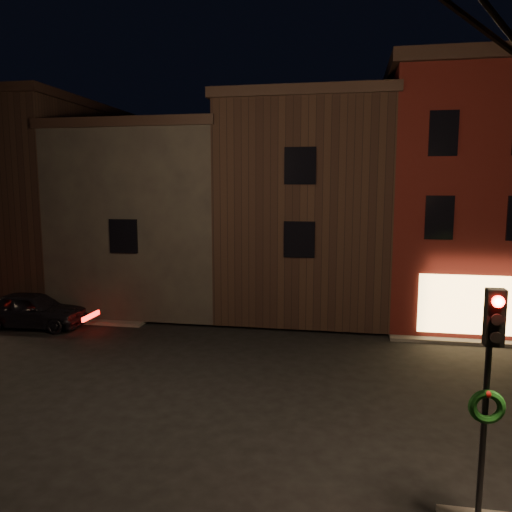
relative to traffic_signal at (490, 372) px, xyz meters
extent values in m
plane|color=black|center=(-5.60, 5.51, -2.81)|extent=(120.00, 120.00, 0.00)
cube|color=#2D2B28|center=(-25.60, 25.51, -2.75)|extent=(30.00, 30.00, 0.12)
cube|color=#450E0C|center=(2.40, 15.01, 2.31)|extent=(6.00, 8.00, 10.00)
cube|color=black|center=(2.40, 15.01, 7.56)|extent=(6.50, 8.50, 0.50)
cube|color=#E6B767|center=(2.40, 10.96, -1.39)|extent=(4.00, 0.12, 2.20)
cube|color=black|center=(-4.10, 16.01, 1.81)|extent=(7.00, 10.00, 9.00)
cube|color=black|center=(-4.10, 16.01, 6.51)|extent=(7.30, 10.30, 0.40)
cube|color=black|center=(-11.35, 16.01, 1.31)|extent=(7.50, 10.00, 8.00)
cube|color=black|center=(-11.35, 16.01, 5.51)|extent=(7.80, 10.30, 0.40)
cube|color=black|center=(-18.60, 16.01, 2.06)|extent=(7.00, 10.00, 9.50)
cube|color=black|center=(-18.60, 16.01, 7.01)|extent=(7.30, 10.30, 0.40)
cylinder|color=black|center=(0.00, 0.11, -0.69)|extent=(0.10, 0.10, 4.00)
cube|color=black|center=(0.00, -0.07, 0.91)|extent=(0.28, 0.22, 0.90)
cylinder|color=#FF0C07|center=(0.00, -0.19, 1.19)|extent=(0.18, 0.06, 0.18)
cylinder|color=black|center=(0.00, -0.19, 0.91)|extent=(0.18, 0.06, 0.18)
cylinder|color=black|center=(0.00, -0.19, 0.63)|extent=(0.18, 0.06, 0.18)
torus|color=#0C380F|center=(0.00, 0.02, -0.59)|extent=(0.58, 0.14, 0.58)
sphere|color=#990C0C|center=(0.00, 0.00, -0.37)|extent=(0.12, 0.12, 0.12)
imported|color=black|center=(-14.92, 9.78, -2.06)|extent=(4.45, 1.97, 1.49)
camera|label=1|loc=(-2.27, -8.13, 2.91)|focal=35.00mm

